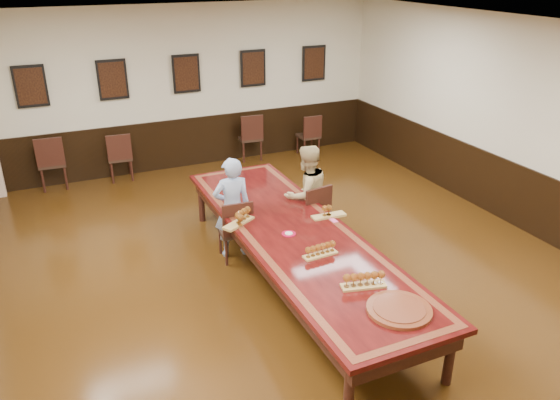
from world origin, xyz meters
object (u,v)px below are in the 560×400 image
person_man (232,208)px  carved_platter (399,310)px  spare_chair_d (308,135)px  chair_man (235,228)px  spare_chair_b (120,156)px  spare_chair_c (250,136)px  person_woman (306,194)px  spare_chair_a (52,162)px  chair_woman (310,214)px  conference_table (296,242)px

person_man → carved_platter: size_ratio=1.81×
spare_chair_d → chair_man: bearing=50.6°
spare_chair_b → person_man: person_man is taller
spare_chair_c → spare_chair_d: size_ratio=1.10×
person_man → person_woman: 1.15m
chair_man → spare_chair_a: 4.45m
spare_chair_a → person_woman: (3.34, -3.82, 0.24)m
chair_woman → spare_chair_a: (-3.36, 3.92, 0.03)m
spare_chair_c → conference_table: 5.00m
chair_man → conference_table: 1.09m
spare_chair_a → spare_chair_d: bearing=179.7°
spare_chair_b → spare_chair_d: size_ratio=1.05×
spare_chair_c → person_man: person_man is taller
spare_chair_b → conference_table: 4.99m
spare_chair_d → spare_chair_c: bearing=-11.8°
spare_chair_b → spare_chair_d: (3.98, -0.20, -0.02)m
spare_chair_d → chair_woman: bearing=63.8°
person_woman → carved_platter: person_woman is taller
chair_woman → person_woman: (-0.02, 0.10, 0.27)m
spare_chair_a → person_woman: 5.08m
chair_man → spare_chair_b: bearing=-71.1°
spare_chair_d → person_woman: size_ratio=0.60×
chair_woman → carved_platter: chair_woman is taller
spare_chair_c → carved_platter: spare_chair_c is taller
spare_chair_a → carved_platter: bearing=115.6°
person_woman → conference_table: size_ratio=0.30×
person_woman → carved_platter: (-0.48, -2.99, 0.02)m
spare_chair_b → spare_chair_d: spare_chair_b is taller
spare_chair_a → spare_chair_c: bearing=-177.3°
chair_man → person_woman: 1.19m
conference_table → person_man: bearing=114.5°
person_man → chair_woman: bearing=177.8°
chair_man → spare_chair_d: size_ratio=1.02×
person_man → spare_chair_c: bearing=-110.2°
chair_man → spare_chair_b: (-0.98, 3.80, 0.01)m
spare_chair_b → conference_table: size_ratio=0.19×
chair_woman → person_woman: bearing=-90.0°
spare_chair_a → conference_table: spare_chair_a is taller
spare_chair_a → chair_man: bearing=122.2°
spare_chair_a → conference_table: 5.54m
spare_chair_a → carved_platter: 7.39m
conference_table → chair_man: bearing=117.1°
spare_chair_c → spare_chair_d: bearing=173.2°
chair_man → chair_woman: chair_woman is taller
spare_chair_d → conference_table: 5.21m
chair_woman → person_man: size_ratio=0.65×
chair_man → spare_chair_b: spare_chair_b is taller
person_man → person_woman: bearing=-177.3°
spare_chair_d → person_man: person_man is taller
person_man → person_woman: size_ratio=0.98×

